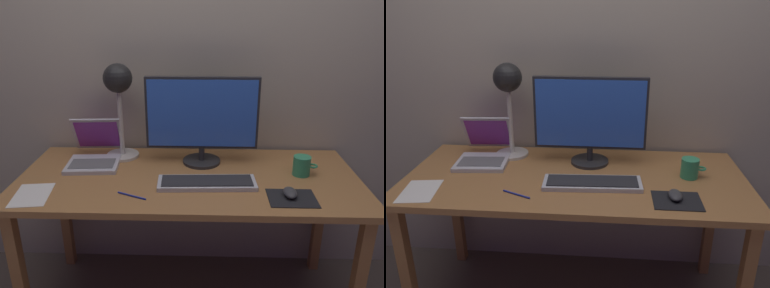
# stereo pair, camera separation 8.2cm
# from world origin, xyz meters

# --- Properties ---
(back_wall) EXTENTS (4.80, 0.06, 2.60)m
(back_wall) POSITION_xyz_m (0.00, 0.40, 1.30)
(back_wall) COLOR #B2A893
(back_wall) RESTS_ON ground
(desk) EXTENTS (1.60, 0.70, 0.74)m
(desk) POSITION_xyz_m (0.00, 0.00, 0.66)
(desk) COLOR #A8703D
(desk) RESTS_ON ground
(monitor) EXTENTS (0.55, 0.19, 0.44)m
(monitor) POSITION_xyz_m (0.06, 0.16, 0.98)
(monitor) COLOR #28282B
(monitor) RESTS_ON desk
(keyboard_main) EXTENTS (0.45, 0.16, 0.03)m
(keyboard_main) POSITION_xyz_m (0.09, -0.09, 0.75)
(keyboard_main) COLOR silver
(keyboard_main) RESTS_ON desk
(laptop) EXTENTS (0.27, 0.34, 0.21)m
(laptop) POSITION_xyz_m (-0.49, 0.17, 0.80)
(laptop) COLOR silver
(laptop) RESTS_ON desk
(desk_lamp) EXTENTS (0.17, 0.17, 0.49)m
(desk_lamp) POSITION_xyz_m (-0.36, 0.23, 1.10)
(desk_lamp) COLOR beige
(desk_lamp) RESTS_ON desk
(mousepad) EXTENTS (0.20, 0.16, 0.00)m
(mousepad) POSITION_xyz_m (0.44, -0.21, 0.74)
(mousepad) COLOR black
(mousepad) RESTS_ON desk
(mouse) EXTENTS (0.06, 0.10, 0.03)m
(mouse) POSITION_xyz_m (0.44, -0.19, 0.76)
(mouse) COLOR #38383A
(mouse) RESTS_ON mousepad
(coffee_mug) EXTENTS (0.12, 0.08, 0.09)m
(coffee_mug) POSITION_xyz_m (0.54, 0.03, 0.79)
(coffee_mug) COLOR #339966
(coffee_mug) RESTS_ON desk
(paper_sheet_near_mouse) EXTENTS (0.17, 0.23, 0.00)m
(paper_sheet_near_mouse) POSITION_xyz_m (-0.66, -0.21, 0.74)
(paper_sheet_near_mouse) COLOR white
(paper_sheet_near_mouse) RESTS_ON desk
(pen) EXTENTS (0.13, 0.07, 0.01)m
(pen) POSITION_xyz_m (-0.23, -0.21, 0.74)
(pen) COLOR #2633A5
(pen) RESTS_ON desk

